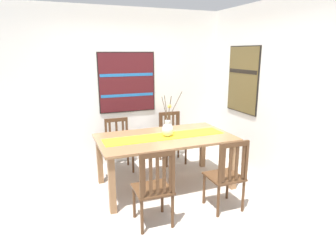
{
  "coord_description": "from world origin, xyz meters",
  "views": [
    {
      "loc": [
        -1.19,
        -3.2,
        1.97
      ],
      "look_at": [
        0.33,
        0.56,
        0.93
      ],
      "focal_mm": 31.0,
      "sensor_mm": 36.0,
      "label": 1
    }
  ],
  "objects_px": {
    "painting_on_back_wall": "(127,82)",
    "chair_0": "(227,175)",
    "chair_3": "(119,144)",
    "chair_1": "(172,136)",
    "centerpiece_vase": "(168,128)",
    "chair_2": "(154,187)",
    "dining_table": "(165,143)",
    "painting_on_side_wall": "(243,80)"
  },
  "relations": [
    {
      "from": "painting_on_back_wall",
      "to": "chair_0",
      "type": "bearing_deg",
      "value": -72.17
    },
    {
      "from": "chair_0",
      "to": "chair_3",
      "type": "relative_size",
      "value": 1.09
    },
    {
      "from": "chair_1",
      "to": "painting_on_back_wall",
      "type": "bearing_deg",
      "value": 155.87
    },
    {
      "from": "chair_1",
      "to": "painting_on_back_wall",
      "type": "height_order",
      "value": "painting_on_back_wall"
    },
    {
      "from": "centerpiece_vase",
      "to": "chair_1",
      "type": "distance_m",
      "value": 1.12
    },
    {
      "from": "chair_2",
      "to": "chair_3",
      "type": "bearing_deg",
      "value": 90.08
    },
    {
      "from": "dining_table",
      "to": "centerpiece_vase",
      "type": "distance_m",
      "value": 0.23
    },
    {
      "from": "chair_2",
      "to": "painting_on_side_wall",
      "type": "distance_m",
      "value": 2.56
    },
    {
      "from": "chair_2",
      "to": "chair_3",
      "type": "relative_size",
      "value": 1.09
    },
    {
      "from": "chair_2",
      "to": "dining_table",
      "type": "bearing_deg",
      "value": 61.83
    },
    {
      "from": "painting_on_back_wall",
      "to": "painting_on_side_wall",
      "type": "relative_size",
      "value": 0.95
    },
    {
      "from": "chair_1",
      "to": "chair_3",
      "type": "bearing_deg",
      "value": -178.72
    },
    {
      "from": "dining_table",
      "to": "chair_3",
      "type": "xyz_separation_m",
      "value": [
        -0.5,
        0.89,
        -0.22
      ]
    },
    {
      "from": "centerpiece_vase",
      "to": "painting_on_back_wall",
      "type": "distance_m",
      "value": 1.39
    },
    {
      "from": "centerpiece_vase",
      "to": "chair_3",
      "type": "relative_size",
      "value": 0.75
    },
    {
      "from": "centerpiece_vase",
      "to": "painting_on_back_wall",
      "type": "xyz_separation_m",
      "value": [
        -0.27,
        1.25,
        0.55
      ]
    },
    {
      "from": "centerpiece_vase",
      "to": "chair_0",
      "type": "bearing_deg",
      "value": -64.78
    },
    {
      "from": "painting_on_side_wall",
      "to": "chair_3",
      "type": "bearing_deg",
      "value": 163.37
    },
    {
      "from": "chair_2",
      "to": "painting_on_side_wall",
      "type": "height_order",
      "value": "painting_on_side_wall"
    },
    {
      "from": "dining_table",
      "to": "chair_2",
      "type": "bearing_deg",
      "value": -118.17
    },
    {
      "from": "dining_table",
      "to": "centerpiece_vase",
      "type": "xyz_separation_m",
      "value": [
        0.03,
        -0.02,
        0.22
      ]
    },
    {
      "from": "chair_1",
      "to": "painting_on_back_wall",
      "type": "xyz_separation_m",
      "value": [
        -0.72,
        0.32,
        0.97
      ]
    },
    {
      "from": "dining_table",
      "to": "painting_on_back_wall",
      "type": "xyz_separation_m",
      "value": [
        -0.23,
        1.23,
        0.77
      ]
    },
    {
      "from": "painting_on_back_wall",
      "to": "painting_on_side_wall",
      "type": "bearing_deg",
      "value": -28.39
    },
    {
      "from": "centerpiece_vase",
      "to": "chair_3",
      "type": "height_order",
      "value": "centerpiece_vase"
    },
    {
      "from": "chair_3",
      "to": "chair_1",
      "type": "bearing_deg",
      "value": 1.28
    },
    {
      "from": "chair_3",
      "to": "painting_on_back_wall",
      "type": "bearing_deg",
      "value": 52.2
    },
    {
      "from": "chair_2",
      "to": "painting_on_back_wall",
      "type": "bearing_deg",
      "value": 83.03
    },
    {
      "from": "painting_on_side_wall",
      "to": "chair_1",
      "type": "bearing_deg",
      "value": 148.83
    },
    {
      "from": "chair_1",
      "to": "chair_2",
      "type": "xyz_separation_m",
      "value": [
        -0.98,
        -1.83,
        0.02
      ]
    },
    {
      "from": "chair_0",
      "to": "chair_1",
      "type": "distance_m",
      "value": 1.84
    },
    {
      "from": "painting_on_back_wall",
      "to": "chair_3",
      "type": "bearing_deg",
      "value": -127.8
    },
    {
      "from": "chair_0",
      "to": "chair_1",
      "type": "relative_size",
      "value": 1.05
    },
    {
      "from": "chair_3",
      "to": "painting_on_back_wall",
      "type": "xyz_separation_m",
      "value": [
        0.27,
        0.34,
        0.99
      ]
    },
    {
      "from": "chair_0",
      "to": "chair_2",
      "type": "relative_size",
      "value": 1.0
    },
    {
      "from": "centerpiece_vase",
      "to": "chair_2",
      "type": "distance_m",
      "value": 1.13
    },
    {
      "from": "chair_0",
      "to": "painting_on_side_wall",
      "type": "relative_size",
      "value": 0.86
    },
    {
      "from": "painting_on_side_wall",
      "to": "centerpiece_vase",
      "type": "bearing_deg",
      "value": -168.34
    },
    {
      "from": "dining_table",
      "to": "painting_on_back_wall",
      "type": "relative_size",
      "value": 1.86
    },
    {
      "from": "chair_3",
      "to": "painting_on_side_wall",
      "type": "distance_m",
      "value": 2.35
    },
    {
      "from": "chair_0",
      "to": "chair_2",
      "type": "xyz_separation_m",
      "value": [
        -0.96,
        0.01,
        0.01
      ]
    },
    {
      "from": "centerpiece_vase",
      "to": "painting_on_side_wall",
      "type": "height_order",
      "value": "painting_on_side_wall"
    }
  ]
}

